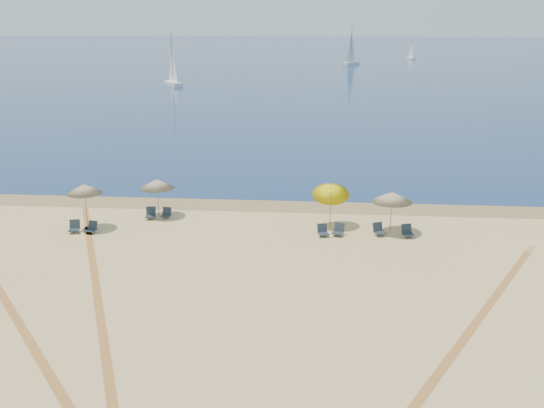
% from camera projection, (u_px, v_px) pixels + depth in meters
% --- Properties ---
extents(ocean, '(500.00, 500.00, 0.00)m').
position_uv_depth(ocean, '(316.00, 51.00, 230.14)').
color(ocean, '#0C2151').
rests_on(ocean, ground).
extents(wet_sand, '(500.00, 500.00, 0.00)m').
position_uv_depth(wet_sand, '(277.00, 205.00, 38.56)').
color(wet_sand, olive).
rests_on(wet_sand, ground).
extents(umbrella_1, '(1.96, 1.96, 2.65)m').
position_uv_depth(umbrella_1, '(84.00, 189.00, 33.68)').
color(umbrella_1, gray).
rests_on(umbrella_1, ground).
extents(umbrella_2, '(2.06, 2.06, 2.34)m').
position_uv_depth(umbrella_2, '(157.00, 184.00, 35.93)').
color(umbrella_2, gray).
rests_on(umbrella_2, ground).
extents(umbrella_3, '(2.11, 2.17, 2.79)m').
position_uv_depth(umbrella_3, '(331.00, 190.00, 34.03)').
color(umbrella_3, gray).
rests_on(umbrella_3, ground).
extents(umbrella_4, '(2.25, 2.25, 2.36)m').
position_uv_depth(umbrella_4, '(392.00, 197.00, 33.19)').
color(umbrella_4, gray).
rests_on(umbrella_4, ground).
extents(chair_1, '(0.68, 0.75, 0.68)m').
position_uv_depth(chair_1, '(74.00, 227.00, 33.62)').
color(chair_1, black).
rests_on(chair_1, ground).
extents(chair_2, '(0.66, 0.73, 0.65)m').
position_uv_depth(chair_2, '(92.00, 228.00, 33.54)').
color(chair_2, black).
rests_on(chair_2, ground).
extents(chair_3, '(0.65, 0.73, 0.69)m').
position_uv_depth(chair_3, '(151.00, 214.00, 35.92)').
color(chair_3, black).
rests_on(chair_3, ground).
extents(chair_4, '(0.56, 0.64, 0.62)m').
position_uv_depth(chair_4, '(166.00, 213.00, 36.06)').
color(chair_4, black).
rests_on(chair_4, ground).
extents(chair_5, '(0.69, 0.75, 0.65)m').
position_uv_depth(chair_5, '(323.00, 231.00, 33.04)').
color(chair_5, black).
rests_on(chair_5, ground).
extents(chair_6, '(0.73, 0.79, 0.67)m').
position_uv_depth(chair_6, '(339.00, 230.00, 33.12)').
color(chair_6, black).
rests_on(chair_6, ground).
extents(chair_7, '(0.78, 0.83, 0.68)m').
position_uv_depth(chair_7, '(379.00, 230.00, 33.16)').
color(chair_7, black).
rests_on(chair_7, ground).
extents(chair_8, '(0.73, 0.79, 0.68)m').
position_uv_depth(chair_8, '(407.00, 231.00, 32.89)').
color(chair_8, black).
rests_on(chair_8, ground).
extents(sailboat_0, '(2.29, 4.63, 6.69)m').
position_uv_depth(sailboat_0, '(411.00, 52.00, 179.58)').
color(sailboat_0, white).
rests_on(sailboat_0, ocean).
extents(sailboat_1, '(4.54, 6.06, 9.16)m').
position_uv_depth(sailboat_1, '(173.00, 70.00, 107.89)').
color(sailboat_1, white).
rests_on(sailboat_1, ocean).
extents(sailboat_2, '(4.81, 6.60, 9.91)m').
position_uv_depth(sailboat_2, '(351.00, 53.00, 157.60)').
color(sailboat_2, white).
rests_on(sailboat_2, ocean).
extents(tire_tracks, '(56.58, 43.87, 0.00)m').
position_uv_depth(tire_tracks, '(160.00, 318.00, 23.96)').
color(tire_tracks, tan).
rests_on(tire_tracks, ground).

